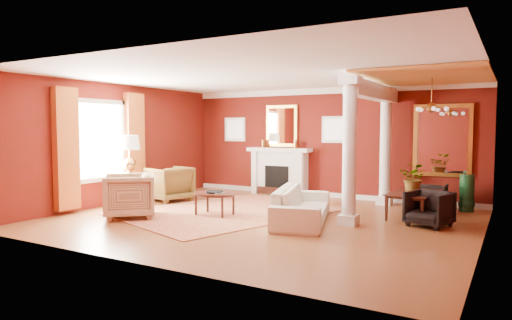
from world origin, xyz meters
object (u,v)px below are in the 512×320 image
Objects in this scene: sofa at (302,199)px; side_table at (130,158)px; armchair_stripe at (129,194)px; coffee_table at (215,195)px; armchair_leopard at (169,182)px; dining_table at (416,197)px.

sofa is 4.34m from side_table.
armchair_stripe is 1.75m from coffee_table.
armchair_leopard is at bearing 154.28° from coffee_table.
dining_table is (1.83, 1.58, -0.04)m from sofa.
sofa is at bearing 4.17° from side_table.
coffee_table is at bearing 84.54° from armchair_stripe.
armchair_stripe reaches higher than dining_table.
side_table is at bearing 111.99° from dining_table.
armchair_stripe is 1.58m from side_table.
armchair_stripe is 1.05× the size of coffee_table.
armchair_stripe is 0.60× the size of side_table.
armchair_stripe is 0.67× the size of dining_table.
dining_table reaches higher than coffee_table.
side_table is (-0.31, -1.03, 0.67)m from armchair_leopard.
armchair_stripe is 5.87m from dining_table.
sofa is 2.42m from dining_table.
sofa is 1.55× the size of dining_table.
armchair_leopard is 0.58× the size of side_table.
armchair_leopard is at bearing 73.35° from side_table.
sofa is 4.03m from armchair_leopard.
side_table is 6.43m from dining_table.
dining_table is at bearing 76.88° from armchair_stripe.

